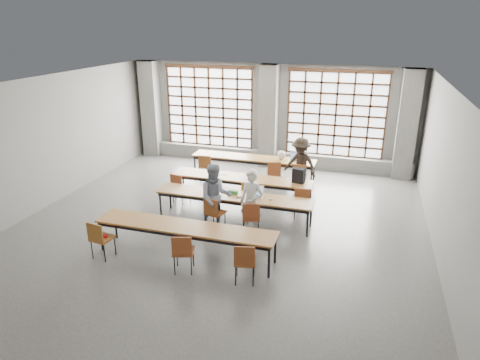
% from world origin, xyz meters
% --- Properties ---
extents(floor, '(11.00, 11.00, 0.00)m').
position_xyz_m(floor, '(0.00, 0.00, 0.00)').
color(floor, '#4A4A48').
rests_on(floor, ground).
extents(ceiling, '(11.00, 11.00, 0.00)m').
position_xyz_m(ceiling, '(0.00, 0.00, 3.50)').
color(ceiling, silver).
rests_on(ceiling, floor).
extents(wall_back, '(10.00, 0.00, 10.00)m').
position_xyz_m(wall_back, '(0.00, 5.50, 1.75)').
color(wall_back, slate).
rests_on(wall_back, floor).
extents(wall_front, '(10.00, 0.00, 10.00)m').
position_xyz_m(wall_front, '(0.00, -5.50, 1.75)').
color(wall_front, slate).
rests_on(wall_front, floor).
extents(wall_left, '(0.00, 11.00, 11.00)m').
position_xyz_m(wall_left, '(-5.00, 0.00, 1.75)').
color(wall_left, slate).
rests_on(wall_left, floor).
extents(wall_right, '(0.00, 11.00, 11.00)m').
position_xyz_m(wall_right, '(5.00, 0.00, 1.75)').
color(wall_right, slate).
rests_on(wall_right, floor).
extents(column_left, '(0.60, 0.55, 3.50)m').
position_xyz_m(column_left, '(-4.50, 5.22, 1.75)').
color(column_left, '#575754').
rests_on(column_left, floor).
extents(column_mid, '(0.60, 0.55, 3.50)m').
position_xyz_m(column_mid, '(0.00, 5.22, 1.75)').
color(column_mid, '#575754').
rests_on(column_mid, floor).
extents(column_right, '(0.60, 0.55, 3.50)m').
position_xyz_m(column_right, '(4.50, 5.22, 1.75)').
color(column_right, '#575754').
rests_on(column_right, floor).
extents(window_left, '(3.32, 0.12, 3.00)m').
position_xyz_m(window_left, '(-2.25, 5.42, 1.90)').
color(window_left, white).
rests_on(window_left, wall_back).
extents(window_right, '(3.32, 0.12, 3.00)m').
position_xyz_m(window_right, '(2.25, 5.42, 1.90)').
color(window_right, white).
rests_on(window_right, wall_back).
extents(sill_ledge, '(9.80, 0.35, 0.50)m').
position_xyz_m(sill_ledge, '(0.00, 5.30, 0.25)').
color(sill_ledge, '#575754').
rests_on(sill_ledge, floor).
extents(desk_row_a, '(4.00, 0.70, 0.73)m').
position_xyz_m(desk_row_a, '(-0.11, 3.66, 0.66)').
color(desk_row_a, brown).
rests_on(desk_row_a, floor).
extents(desk_row_b, '(4.00, 0.70, 0.73)m').
position_xyz_m(desk_row_b, '(0.06, 1.77, 0.66)').
color(desk_row_b, brown).
rests_on(desk_row_b, floor).
extents(desk_row_c, '(4.00, 0.70, 0.73)m').
position_xyz_m(desk_row_c, '(0.26, 0.45, 0.66)').
color(desk_row_c, brown).
rests_on(desk_row_c, floor).
extents(desk_row_d, '(4.00, 0.70, 0.73)m').
position_xyz_m(desk_row_d, '(-0.21, -1.49, 0.66)').
color(desk_row_d, brown).
rests_on(desk_row_d, floor).
extents(chair_back_left, '(0.45, 0.45, 0.88)m').
position_xyz_m(chair_back_left, '(-1.50, 3.03, 0.54)').
color(chair_back_left, maroon).
rests_on(chair_back_left, floor).
extents(chair_back_mid, '(0.52, 0.52, 0.88)m').
position_xyz_m(chair_back_mid, '(0.72, 3.03, 0.54)').
color(chair_back_mid, brown).
rests_on(chair_back_mid, floor).
extents(chair_back_right, '(0.43, 0.44, 0.88)m').
position_xyz_m(chair_back_right, '(1.50, 3.03, 0.54)').
color(chair_back_right, brown).
rests_on(chair_back_right, floor).
extents(chair_mid_left, '(0.51, 0.52, 0.88)m').
position_xyz_m(chair_mid_left, '(-1.56, 1.14, 0.54)').
color(chair_mid_left, maroon).
rests_on(chair_mid_left, floor).
extents(chair_mid_centre, '(0.48, 0.48, 0.88)m').
position_xyz_m(chair_mid_centre, '(0.48, 1.14, 0.54)').
color(chair_mid_centre, brown).
rests_on(chair_mid_centre, floor).
extents(chair_mid_right, '(0.49, 0.49, 0.88)m').
position_xyz_m(chair_mid_right, '(1.88, 1.14, 0.54)').
color(chair_mid_right, brown).
rests_on(chair_mid_right, floor).
extents(chair_front_left, '(0.50, 0.51, 0.88)m').
position_xyz_m(chair_front_left, '(-0.05, -0.17, 0.54)').
color(chair_front_left, brown).
rests_on(chair_front_left, floor).
extents(chair_front_right, '(0.53, 0.53, 0.88)m').
position_xyz_m(chair_front_right, '(0.89, -0.17, 0.54)').
color(chair_front_right, maroon).
rests_on(chair_front_right, floor).
extents(chair_near_left, '(0.47, 0.47, 0.88)m').
position_xyz_m(chair_near_left, '(-1.92, -2.12, 0.54)').
color(chair_near_left, brown).
rests_on(chair_near_left, floor).
extents(chair_near_mid, '(0.52, 0.52, 0.88)m').
position_xyz_m(chair_near_mid, '(0.01, -2.12, 0.54)').
color(chair_near_mid, brown).
rests_on(chair_near_mid, floor).
extents(chair_near_right, '(0.50, 0.51, 0.88)m').
position_xyz_m(chair_near_right, '(1.30, -2.12, 0.54)').
color(chair_near_right, brown).
rests_on(chair_near_right, floor).
extents(student_male, '(0.67, 0.52, 1.62)m').
position_xyz_m(student_male, '(0.86, -0.05, 0.81)').
color(student_male, silver).
rests_on(student_male, floor).
extents(student_female, '(1.01, 0.93, 1.68)m').
position_xyz_m(student_female, '(-0.04, -0.05, 0.84)').
color(student_female, navy).
rests_on(student_female, floor).
extents(student_back, '(1.20, 0.94, 1.62)m').
position_xyz_m(student_back, '(1.49, 3.16, 0.81)').
color(student_back, black).
rests_on(student_back, floor).
extents(laptop_front, '(0.37, 0.32, 0.26)m').
position_xyz_m(laptop_front, '(0.81, 0.56, 0.79)').
color(laptop_front, silver).
rests_on(laptop_front, desk_row_c).
extents(laptop_back, '(0.39, 0.34, 0.26)m').
position_xyz_m(laptop_back, '(1.24, 3.77, 0.79)').
color(laptop_back, silver).
rests_on(laptop_back, desk_row_a).
extents(mouse, '(0.11, 0.10, 0.04)m').
position_xyz_m(mouse, '(1.21, 0.43, 0.75)').
color(mouse, white).
rests_on(mouse, desk_row_c).
extents(green_box, '(0.26, 0.11, 0.09)m').
position_xyz_m(green_box, '(0.21, 0.53, 0.78)').
color(green_box, '#297F30').
rests_on(green_box, desk_row_c).
extents(phone, '(0.14, 0.11, 0.01)m').
position_xyz_m(phone, '(0.44, 0.35, 0.74)').
color(phone, black).
rests_on(phone, desk_row_c).
extents(paper_sheet_a, '(0.36, 0.33, 0.00)m').
position_xyz_m(paper_sheet_a, '(-0.54, 1.82, 0.73)').
color(paper_sheet_a, white).
rests_on(paper_sheet_a, desk_row_b).
extents(paper_sheet_c, '(0.32, 0.24, 0.00)m').
position_xyz_m(paper_sheet_c, '(0.16, 1.77, 0.73)').
color(paper_sheet_c, white).
rests_on(paper_sheet_c, desk_row_b).
extents(backpack, '(0.35, 0.26, 0.40)m').
position_xyz_m(backpack, '(1.66, 1.82, 0.93)').
color(backpack, black).
rests_on(backpack, desk_row_b).
extents(plastic_bag, '(0.29, 0.25, 0.29)m').
position_xyz_m(plastic_bag, '(0.79, 3.71, 0.87)').
color(plastic_bag, silver).
rests_on(plastic_bag, desk_row_a).
extents(red_pouch, '(0.22, 0.15, 0.06)m').
position_xyz_m(red_pouch, '(-1.91, -2.04, 0.50)').
color(red_pouch, maroon).
rests_on(red_pouch, chair_near_left).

